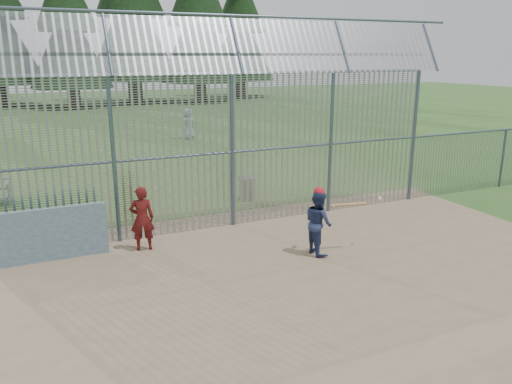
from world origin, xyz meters
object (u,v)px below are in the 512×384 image
dugout_wall (49,235)px  batter (318,222)px  trash_can (247,188)px  onlooker (142,219)px

dugout_wall → batter: bearing=-20.2°
dugout_wall → trash_can: size_ratio=3.05×
trash_can → batter: bearing=-93.3°
dugout_wall → batter: size_ratio=1.69×
batter → trash_can: (0.27, 4.73, -0.38)m
dugout_wall → onlooker: size_ratio=1.64×
onlooker → dugout_wall: bearing=1.7°
batter → trash_can: 4.76m
dugout_wall → onlooker: (2.02, -0.21, 0.16)m
trash_can → onlooker: bearing=-143.5°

